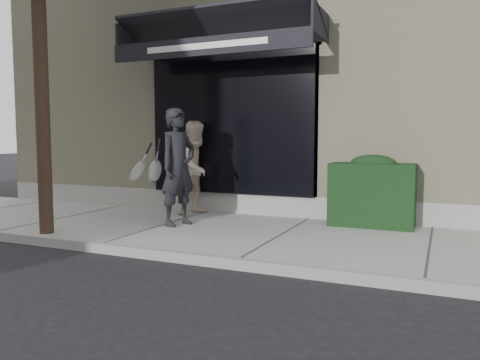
% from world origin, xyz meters
% --- Properties ---
extents(ground, '(80.00, 80.00, 0.00)m').
position_xyz_m(ground, '(0.00, 0.00, 0.00)').
color(ground, black).
rests_on(ground, ground).
extents(sidewalk, '(20.00, 3.00, 0.12)m').
position_xyz_m(sidewalk, '(0.00, 0.00, 0.06)').
color(sidewalk, gray).
rests_on(sidewalk, ground).
extents(curb, '(20.00, 0.10, 0.14)m').
position_xyz_m(curb, '(0.00, -1.55, 0.07)').
color(curb, gray).
rests_on(curb, ground).
extents(building_facade, '(14.30, 8.04, 5.64)m').
position_xyz_m(building_facade, '(-0.01, 4.96, 2.74)').
color(building_facade, beige).
rests_on(building_facade, ground).
extents(hedge, '(1.30, 0.70, 1.14)m').
position_xyz_m(hedge, '(1.10, 1.25, 0.66)').
color(hedge, black).
rests_on(hedge, sidewalk).
extents(pedestrian_front, '(0.88, 0.97, 1.87)m').
position_xyz_m(pedestrian_front, '(-1.76, 0.04, 1.06)').
color(pedestrian_front, black).
rests_on(pedestrian_front, sidewalk).
extents(pedestrian_back, '(0.87, 0.99, 1.72)m').
position_xyz_m(pedestrian_back, '(-2.06, 1.20, 0.98)').
color(pedestrian_back, beige).
rests_on(pedestrian_back, sidewalk).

